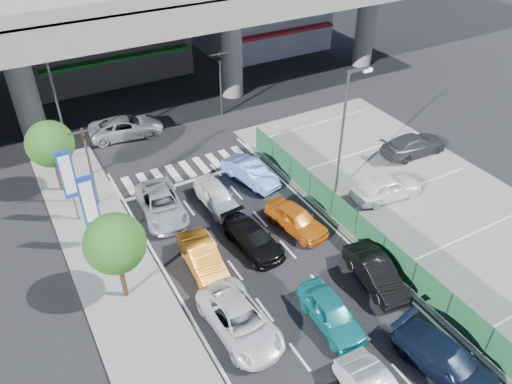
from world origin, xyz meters
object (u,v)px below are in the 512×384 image
sedan_black_mid (253,238)px  kei_truck_front_right (250,172)px  taxi_orange_left (203,258)px  crossing_wagon_silver (126,127)px  taxi_teal_mid (331,313)px  traffic_light_right (220,68)px  street_lamp_right (346,124)px  sedan_white_front_mid (217,196)px  tree_near (115,244)px  tree_far (50,144)px  taxi_orange_right (296,219)px  wagon_silver_front_left (162,205)px  traffic_light_left (86,148)px  hatch_black_mid_right (376,272)px  parked_sedan_dgrey (414,145)px  signboard_near (89,204)px  traffic_cone (333,194)px  parked_sedan_white (387,187)px  signboard_far (68,177)px  minivan_navy_back (446,360)px  street_lamp_left (58,95)px  sedan_white_mid_left (240,320)px

sedan_black_mid → kei_truck_front_right: size_ratio=1.02×
taxi_orange_left → crossing_wagon_silver: size_ratio=0.79×
kei_truck_front_right → crossing_wagon_silver: crossing_wagon_silver is taller
taxi_teal_mid → sedan_black_mid: 6.30m
kei_truck_front_right → traffic_light_right: bearing=60.3°
street_lamp_right → sedan_white_front_mid: bearing=161.5°
tree_near → taxi_teal_mid: 10.16m
tree_far → taxi_orange_right: bearing=-43.6°
sedan_black_mid → wagon_silver_front_left: size_ratio=0.86×
traffic_light_left → hatch_black_mid_right: (10.25, -13.16, -3.25)m
parked_sedan_dgrey → street_lamp_right: bearing=100.2°
signboard_near → taxi_teal_mid: (7.84, -10.13, -2.37)m
traffic_cone → hatch_black_mid_right: bearing=-109.4°
tree_near → tree_far: size_ratio=1.00×
parked_sedan_white → traffic_light_left: bearing=69.6°
taxi_teal_mid → signboard_far: bearing=125.1°
wagon_silver_front_left → crossing_wagon_silver: size_ratio=0.93×
traffic_light_left → street_lamp_right: 14.68m
parked_sedan_white → wagon_silver_front_left: bearing=74.2°
traffic_light_left → taxi_orange_left: traffic_light_left is taller
traffic_light_left → taxi_teal_mid: (6.84, -14.13, -3.25)m
minivan_navy_back → traffic_cone: (3.14, 11.96, -0.25)m
sedan_black_mid → wagon_silver_front_left: 6.04m
traffic_light_right → taxi_orange_right: size_ratio=1.28×
tree_near → sedan_white_front_mid: tree_near is taller
wagon_silver_front_left → street_lamp_left: bearing=115.6°
street_lamp_left → signboard_near: size_ratio=1.70×
street_lamp_right → crossing_wagon_silver: 16.76m
traffic_light_left → taxi_orange_left: size_ratio=1.24×
minivan_navy_back → sedan_white_front_mid: (-3.25, 14.87, 0.00)m
street_lamp_right → sedan_white_front_mid: 8.59m
street_lamp_right → sedan_black_mid: bearing=-165.3°
taxi_teal_mid → sedan_white_front_mid: same height
tree_near → traffic_cone: (13.40, 1.49, -2.95)m
tree_far → sedan_white_front_mid: tree_far is taller
street_lamp_right → sedan_black_mid: 8.42m
street_lamp_right → parked_sedan_dgrey: 8.33m
traffic_light_left → parked_sedan_white: size_ratio=1.17×
street_lamp_left → tree_near: size_ratio=1.67×
traffic_light_left → wagon_silver_front_left: size_ratio=1.05×
traffic_light_left → traffic_cone: (12.60, -6.51, -3.50)m
tree_near → sedan_black_mid: (7.09, 0.15, -2.77)m
tree_near → wagon_silver_front_left: (3.84, 5.23, -2.70)m
hatch_black_mid_right → sedan_black_mid: bearing=134.8°
signboard_far → sedan_white_mid_left: signboard_far is taller
taxi_orange_left → parked_sedan_dgrey: parked_sedan_dgrey is taller
tree_near → taxi_teal_mid: bearing=-38.8°
sedan_white_mid_left → kei_truck_front_right: size_ratio=1.19×
taxi_teal_mid → taxi_orange_right: 6.81m
taxi_teal_mid → parked_sedan_white: size_ratio=0.91×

